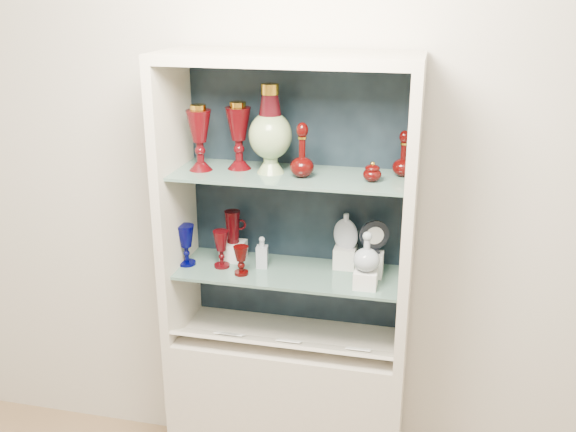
% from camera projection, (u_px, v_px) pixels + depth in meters
% --- Properties ---
extents(wall_back, '(3.50, 0.02, 2.80)m').
position_uv_depth(wall_back, '(299.00, 177.00, 2.74)').
color(wall_back, beige).
rests_on(wall_back, ground).
extents(cabinet_base, '(1.00, 0.40, 0.75)m').
position_uv_depth(cabinet_base, '(288.00, 410.00, 2.88)').
color(cabinet_base, beige).
rests_on(cabinet_base, ground).
extents(cabinet_back_panel, '(0.98, 0.02, 1.15)m').
position_uv_depth(cabinet_back_panel, '(298.00, 196.00, 2.74)').
color(cabinet_back_panel, black).
rests_on(cabinet_back_panel, cabinet_base).
extents(cabinet_side_left, '(0.04, 0.40, 1.15)m').
position_uv_depth(cabinet_side_left, '(176.00, 202.00, 2.67)').
color(cabinet_side_left, beige).
rests_on(cabinet_side_left, cabinet_base).
extents(cabinet_side_right, '(0.04, 0.40, 1.15)m').
position_uv_depth(cabinet_side_right, '(410.00, 219.00, 2.46)').
color(cabinet_side_right, beige).
rests_on(cabinet_side_right, cabinet_base).
extents(cabinet_top_cap, '(1.00, 0.40, 0.04)m').
position_uv_depth(cabinet_top_cap, '(288.00, 58.00, 2.37)').
color(cabinet_top_cap, beige).
rests_on(cabinet_top_cap, cabinet_side_left).
extents(shelf_lower, '(0.92, 0.34, 0.01)m').
position_uv_depth(shelf_lower, '(289.00, 272.00, 2.68)').
color(shelf_lower, slate).
rests_on(shelf_lower, cabinet_side_left).
extents(shelf_upper, '(0.92, 0.34, 0.01)m').
position_uv_depth(shelf_upper, '(289.00, 175.00, 2.54)').
color(shelf_upper, slate).
rests_on(shelf_upper, cabinet_side_left).
extents(label_ledge, '(0.92, 0.17, 0.09)m').
position_uv_depth(label_ledge, '(282.00, 343.00, 2.65)').
color(label_ledge, beige).
rests_on(label_ledge, cabinet_base).
extents(label_card_0, '(0.10, 0.06, 0.03)m').
position_uv_depth(label_card_0, '(289.00, 341.00, 2.63)').
color(label_card_0, white).
rests_on(label_card_0, label_ledge).
extents(label_card_1, '(0.10, 0.06, 0.03)m').
position_uv_depth(label_card_1, '(358.00, 349.00, 2.57)').
color(label_card_1, white).
rests_on(label_card_1, label_ledge).
extents(label_card_2, '(0.10, 0.06, 0.03)m').
position_uv_depth(label_card_2, '(232.00, 334.00, 2.69)').
color(label_card_2, white).
rests_on(label_card_2, label_ledge).
extents(label_card_3, '(0.10, 0.06, 0.03)m').
position_uv_depth(label_card_3, '(227.00, 334.00, 2.69)').
color(label_card_3, white).
rests_on(label_card_3, label_ledge).
extents(pedestal_lamp_left, '(0.12, 0.12, 0.26)m').
position_uv_depth(pedestal_lamp_left, '(200.00, 138.00, 2.55)').
color(pedestal_lamp_left, '#47070A').
rests_on(pedestal_lamp_left, shelf_upper).
extents(pedestal_lamp_right, '(0.11, 0.11, 0.27)m').
position_uv_depth(pedestal_lamp_right, '(239.00, 136.00, 2.57)').
color(pedestal_lamp_right, '#47070A').
rests_on(pedestal_lamp_right, shelf_upper).
extents(enamel_urn, '(0.19, 0.19, 0.35)m').
position_uv_depth(enamel_urn, '(270.00, 129.00, 2.50)').
color(enamel_urn, '#0F4E24').
rests_on(enamel_urn, shelf_upper).
extents(ruby_decanter_a, '(0.12, 0.12, 0.24)m').
position_uv_depth(ruby_decanter_a, '(302.00, 147.00, 2.45)').
color(ruby_decanter_a, '#3D0604').
rests_on(ruby_decanter_a, shelf_upper).
extents(ruby_decanter_b, '(0.09, 0.09, 0.19)m').
position_uv_depth(ruby_decanter_b, '(404.00, 152.00, 2.47)').
color(ruby_decanter_b, '#3D0604').
rests_on(ruby_decanter_b, shelf_upper).
extents(lidded_bowl, '(0.09, 0.09, 0.08)m').
position_uv_depth(lidded_bowl, '(372.00, 171.00, 2.42)').
color(lidded_bowl, '#3D0604').
rests_on(lidded_bowl, shelf_upper).
extents(cobalt_goblet, '(0.09, 0.09, 0.18)m').
position_uv_depth(cobalt_goblet, '(186.00, 245.00, 2.71)').
color(cobalt_goblet, '#000040').
rests_on(cobalt_goblet, shelf_lower).
extents(ruby_goblet_tall, '(0.08, 0.08, 0.16)m').
position_uv_depth(ruby_goblet_tall, '(221.00, 249.00, 2.69)').
color(ruby_goblet_tall, '#47070A').
rests_on(ruby_goblet_tall, shelf_lower).
extents(ruby_goblet_small, '(0.08, 0.08, 0.12)m').
position_uv_depth(ruby_goblet_small, '(241.00, 261.00, 2.62)').
color(ruby_goblet_small, '#3D0604').
rests_on(ruby_goblet_small, shelf_lower).
extents(riser_ruby_pitcher, '(0.10, 0.10, 0.08)m').
position_uv_depth(riser_ruby_pitcher, '(233.00, 251.00, 2.78)').
color(riser_ruby_pitcher, silver).
rests_on(riser_ruby_pitcher, shelf_lower).
extents(ruby_pitcher, '(0.12, 0.10, 0.14)m').
position_uv_depth(ruby_pitcher, '(233.00, 227.00, 2.74)').
color(ruby_pitcher, '#47070A').
rests_on(ruby_pitcher, riser_ruby_pitcher).
extents(clear_square_bottle, '(0.05, 0.05, 0.14)m').
position_uv_depth(clear_square_bottle, '(262.00, 252.00, 2.69)').
color(clear_square_bottle, '#939FAA').
rests_on(clear_square_bottle, shelf_lower).
extents(riser_flat_flask, '(0.09, 0.09, 0.09)m').
position_uv_depth(riser_flat_flask, '(345.00, 257.00, 2.70)').
color(riser_flat_flask, silver).
rests_on(riser_flat_flask, shelf_lower).
extents(flat_flask, '(0.12, 0.07, 0.15)m').
position_uv_depth(flat_flask, '(346.00, 230.00, 2.66)').
color(flat_flask, silver).
rests_on(flat_flask, riser_flat_flask).
extents(riser_clear_round_decanter, '(0.09, 0.09, 0.07)m').
position_uv_depth(riser_clear_round_decanter, '(366.00, 279.00, 2.52)').
color(riser_clear_round_decanter, silver).
rests_on(riser_clear_round_decanter, shelf_lower).
extents(clear_round_decanter, '(0.11, 0.11, 0.16)m').
position_uv_depth(clear_round_decanter, '(367.00, 252.00, 2.48)').
color(clear_round_decanter, '#939FAA').
rests_on(clear_round_decanter, riser_clear_round_decanter).
extents(riser_cameo_medallion, '(0.08, 0.08, 0.10)m').
position_uv_depth(riser_cameo_medallion, '(373.00, 264.00, 2.62)').
color(riser_cameo_medallion, silver).
rests_on(riser_cameo_medallion, shelf_lower).
extents(cameo_medallion, '(0.13, 0.08, 0.14)m').
position_uv_depth(cameo_medallion, '(374.00, 236.00, 2.58)').
color(cameo_medallion, black).
rests_on(cameo_medallion, riser_cameo_medallion).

